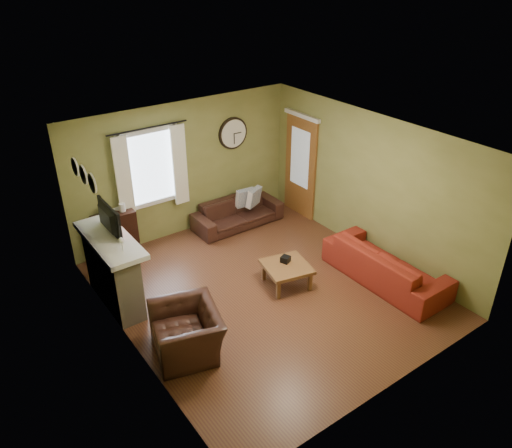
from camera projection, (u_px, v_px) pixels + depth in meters
floor at (265, 291)px, 8.27m from camera, size 4.60×5.20×0.00m
ceiling at (267, 141)px, 7.01m from camera, size 4.60×5.20×0.00m
wall_left at (124, 271)px, 6.46m from camera, size 0.00×5.20×2.60m
wall_right at (370, 186)px, 8.82m from camera, size 0.00×5.20×2.60m
wall_back at (184, 169)px, 9.49m from camera, size 4.60×0.00×2.60m
wall_front at (400, 308)px, 5.79m from camera, size 4.60×0.00×2.60m
fireplace at (113, 273)px, 7.74m from camera, size 0.40×1.40×1.10m
firebox at (127, 282)px, 7.96m from camera, size 0.04×0.60×0.55m
mantel at (110, 240)px, 7.48m from camera, size 0.58×1.60×0.08m
tv at (105, 223)px, 7.49m from camera, size 0.08×0.60×0.35m
tv_screen at (110, 218)px, 7.50m from camera, size 0.02×0.62×0.36m
medallion_left at (92, 183)px, 6.59m from camera, size 0.28×0.28×0.03m
medallion_mid at (83, 175)px, 6.83m from camera, size 0.28×0.28×0.03m
medallion_right at (75, 167)px, 7.08m from camera, size 0.28×0.28×0.03m
window_pane at (150, 168)px, 9.02m from camera, size 1.00×0.02×1.30m
curtain_rod at (148, 128)px, 8.58m from camera, size 0.03×0.03×1.50m
curtain_left at (124, 179)px, 8.69m from camera, size 0.28×0.04×1.55m
curtain_right at (180, 165)px, 9.26m from camera, size 0.28×0.04×1.55m
wall_clock at (233, 133)px, 9.78m from camera, size 0.64×0.06×0.64m
door at (300, 167)px, 10.24m from camera, size 0.05×0.90×2.10m
bookshelf at (116, 236)px, 8.98m from camera, size 0.74×0.32×0.88m
book at (115, 207)px, 8.83m from camera, size 0.29×0.30×0.02m
sofa_brown at (238, 213)px, 10.14m from camera, size 1.85×0.72×0.54m
pillow_left at (245, 198)px, 10.11m from camera, size 0.39×0.15×0.38m
pillow_right at (254, 197)px, 10.14m from camera, size 0.40×0.26×0.38m
sofa_red at (386, 264)px, 8.37m from camera, size 0.86×2.21×0.64m
armchair at (187, 332)px, 6.88m from camera, size 1.13×1.22×0.66m
coffee_table at (286, 275)px, 8.33m from camera, size 0.86×0.86×0.38m
tissue_box at (285, 261)px, 8.32m from camera, size 0.18×0.18×0.11m
wine_glass_a at (123, 245)px, 7.07m from camera, size 0.07×0.07×0.19m
wine_glass_b at (122, 244)px, 7.09m from camera, size 0.07×0.07×0.21m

